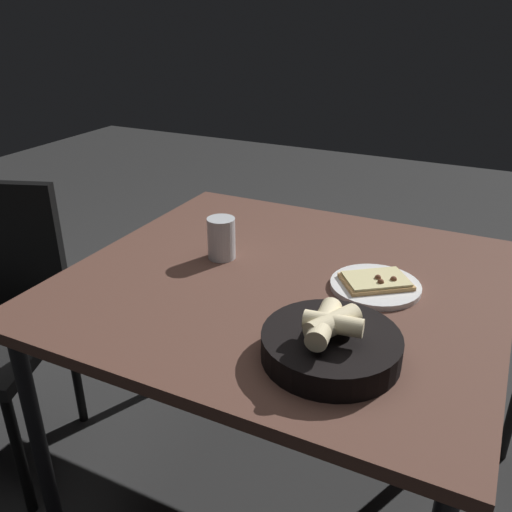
{
  "coord_description": "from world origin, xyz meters",
  "views": [
    {
      "loc": [
        -1.13,
        -0.47,
        1.35
      ],
      "look_at": [
        -0.06,
        0.05,
        0.79
      ],
      "focal_mm": 37.65,
      "sensor_mm": 36.0,
      "label": 1
    }
  ],
  "objects_px": {
    "dining_table": "(284,297)",
    "bread_basket": "(331,343)",
    "pizza_plate": "(376,284)",
    "beer_glass": "(221,241)"
  },
  "relations": [
    {
      "from": "bread_basket",
      "to": "beer_glass",
      "type": "relative_size",
      "value": 2.4
    },
    {
      "from": "pizza_plate",
      "to": "dining_table",
      "type": "bearing_deg",
      "value": 101.02
    },
    {
      "from": "dining_table",
      "to": "pizza_plate",
      "type": "distance_m",
      "value": 0.24
    },
    {
      "from": "dining_table",
      "to": "beer_glass",
      "type": "bearing_deg",
      "value": 80.44
    },
    {
      "from": "bread_basket",
      "to": "beer_glass",
      "type": "distance_m",
      "value": 0.53
    },
    {
      "from": "bread_basket",
      "to": "pizza_plate",
      "type": "bearing_deg",
      "value": -1.14
    },
    {
      "from": "dining_table",
      "to": "bread_basket",
      "type": "xyz_separation_m",
      "value": [
        -0.28,
        -0.22,
        0.09
      ]
    },
    {
      "from": "beer_glass",
      "to": "pizza_plate",
      "type": "bearing_deg",
      "value": -88.72
    },
    {
      "from": "dining_table",
      "to": "beer_glass",
      "type": "height_order",
      "value": "beer_glass"
    },
    {
      "from": "beer_glass",
      "to": "bread_basket",
      "type": "bearing_deg",
      "value": -126.52
    }
  ]
}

